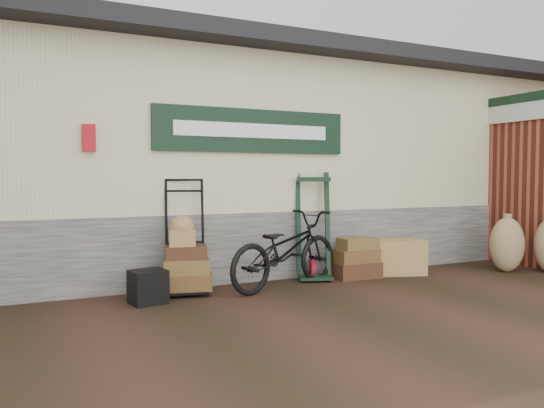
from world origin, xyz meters
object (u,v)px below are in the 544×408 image
at_px(porter_trolley, 185,235).
at_px(bicycle, 285,246).
at_px(suitcase_stack, 356,257).
at_px(wicker_hamper, 396,257).
at_px(black_trunk, 148,287).
at_px(green_barrow, 314,226).

distance_m(porter_trolley, bicycle, 1.22).
distance_m(suitcase_stack, wicker_hamper, 0.68).
bearing_deg(suitcase_stack, porter_trolley, 177.11).
bearing_deg(wicker_hamper, suitcase_stack, -179.94).
height_order(porter_trolley, bicycle, porter_trolley).
xyz_separation_m(suitcase_stack, black_trunk, (-2.86, -0.25, -0.09)).
bearing_deg(bicycle, porter_trolley, 56.45).
relative_size(wicker_hamper, bicycle, 0.41).
bearing_deg(bicycle, black_trunk, 73.03).
distance_m(black_trunk, bicycle, 1.73).
distance_m(porter_trolley, suitcase_stack, 2.38).
bearing_deg(porter_trolley, green_barrow, 14.86).
distance_m(wicker_hamper, black_trunk, 3.55).
distance_m(green_barrow, black_trunk, 2.39).
relative_size(wicker_hamper, black_trunk, 2.04).
height_order(suitcase_stack, bicycle, bicycle).
relative_size(green_barrow, black_trunk, 3.92).
relative_size(porter_trolley, wicker_hamper, 1.86).
xyz_separation_m(green_barrow, suitcase_stack, (0.57, -0.17, -0.44)).
bearing_deg(green_barrow, bicycle, -129.94).
bearing_deg(bicycle, green_barrow, -79.49).
relative_size(porter_trolley, suitcase_stack, 2.22).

